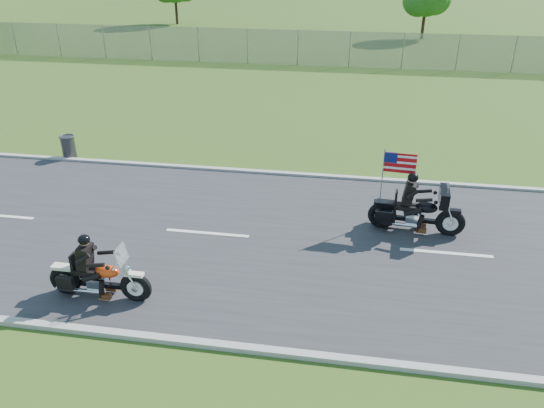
# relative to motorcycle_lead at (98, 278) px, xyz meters

# --- Properties ---
(ground) EXTENTS (420.00, 420.00, 0.00)m
(ground) POSITION_rel_motorcycle_lead_xyz_m (3.55, 2.94, -0.49)
(ground) COLOR #2B4615
(ground) RESTS_ON ground
(road) EXTENTS (120.00, 8.00, 0.04)m
(road) POSITION_rel_motorcycle_lead_xyz_m (3.55, 2.94, -0.47)
(road) COLOR #28282B
(road) RESTS_ON ground
(curb_north) EXTENTS (120.00, 0.18, 0.12)m
(curb_north) POSITION_rel_motorcycle_lead_xyz_m (3.55, 6.99, -0.44)
(curb_north) COLOR #9E9B93
(curb_north) RESTS_ON ground
(curb_south) EXTENTS (120.00, 0.18, 0.12)m
(curb_south) POSITION_rel_motorcycle_lead_xyz_m (3.55, -1.11, -0.44)
(curb_south) COLOR #9E9B93
(curb_south) RESTS_ON ground
(fence) EXTENTS (60.00, 0.03, 2.00)m
(fence) POSITION_rel_motorcycle_lead_xyz_m (-1.45, 22.94, 0.51)
(fence) COLOR gray
(fence) RESTS_ON ground
(motorcycle_lead) EXTENTS (2.29, 0.53, 1.54)m
(motorcycle_lead) POSITION_rel_motorcycle_lead_xyz_m (0.00, 0.00, 0.00)
(motorcycle_lead) COLOR black
(motorcycle_lead) RESTS_ON ground
(motorcycle_follow) EXTENTS (2.47, 0.82, 2.06)m
(motorcycle_follow) POSITION_rel_motorcycle_lead_xyz_m (6.86, 3.94, 0.08)
(motorcycle_follow) COLOR black
(motorcycle_follow) RESTS_ON ground
(trash_can) EXTENTS (0.52, 0.52, 0.79)m
(trash_can) POSITION_rel_motorcycle_lead_xyz_m (-4.54, 7.24, -0.09)
(trash_can) COLOR #3E3E44
(trash_can) RESTS_ON ground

